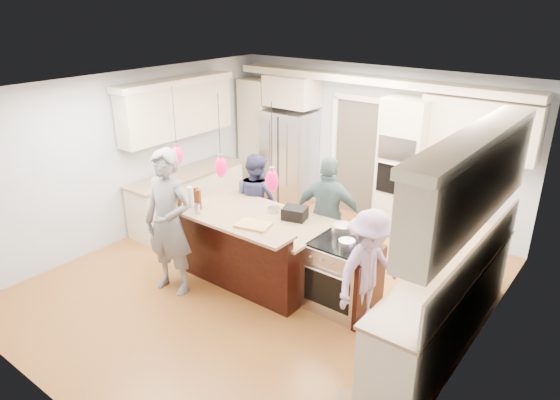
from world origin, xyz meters
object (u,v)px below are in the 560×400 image
(refrigerator, at_px, (289,158))
(person_far_left, at_px, (256,200))
(person_bar_end, at_px, (169,223))
(island_range, at_px, (343,277))
(kitchen_island, at_px, (254,245))

(refrigerator, bearing_deg, person_far_left, -69.12)
(refrigerator, xyz_separation_m, person_bar_end, (0.65, -3.51, 0.09))
(refrigerator, relative_size, person_far_left, 1.18)
(refrigerator, bearing_deg, island_range, -42.59)
(refrigerator, relative_size, kitchen_island, 0.86)
(kitchen_island, bearing_deg, island_range, 3.06)
(person_far_left, bearing_deg, island_range, 164.33)
(island_range, relative_size, person_far_left, 0.60)
(island_range, bearing_deg, person_far_left, 160.91)
(refrigerator, xyz_separation_m, island_range, (2.71, -2.49, -0.44))
(kitchen_island, xyz_separation_m, person_far_left, (-0.62, 0.78, 0.28))
(island_range, xyz_separation_m, person_bar_end, (-2.06, -1.02, 0.54))
(island_range, distance_m, person_bar_end, 2.36)
(person_far_left, bearing_deg, kitchen_island, 132.00)
(kitchen_island, bearing_deg, person_far_left, 128.58)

